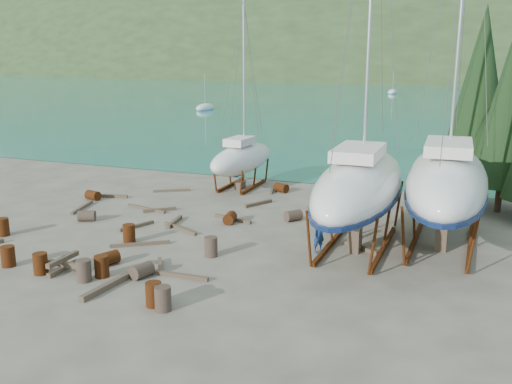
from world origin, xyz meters
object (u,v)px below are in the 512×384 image
at_px(small_sailboat_shore, 242,158).
at_px(worker, 319,234).
at_px(large_sailboat_near, 360,185).
at_px(large_sailboat_far, 447,181).

height_order(small_sailboat_shore, worker, small_sailboat_shore).
bearing_deg(large_sailboat_near, worker, -139.30).
relative_size(large_sailboat_near, worker, 10.44).
distance_m(large_sailboat_far, worker, 6.29).
height_order(large_sailboat_far, worker, large_sailboat_far).
bearing_deg(large_sailboat_near, small_sailboat_shore, 135.73).
relative_size(large_sailboat_far, small_sailboat_shore, 1.58).
relative_size(large_sailboat_near, large_sailboat_far, 0.97).
distance_m(small_sailboat_shore, worker, 13.43).
xyz_separation_m(large_sailboat_near, worker, (-1.47, -1.30, -2.09)).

